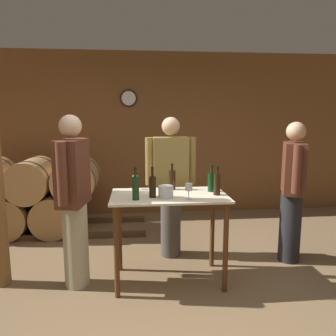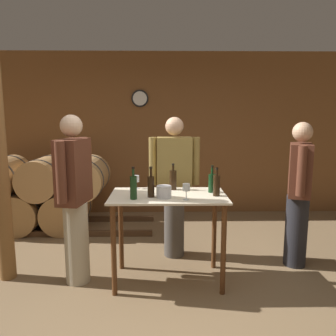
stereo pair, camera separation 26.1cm
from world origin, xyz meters
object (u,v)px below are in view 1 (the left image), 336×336
(wine_bottle_far_right, at_px, (217,184))
(wine_glass_near_left, at_px, (135,180))
(wine_bottle_left, at_px, (153,186))
(ice_bucket, at_px, (166,192))
(person_visitor_with_scarf, at_px, (74,198))
(person_visitor_bearded, at_px, (292,189))
(wine_bottle_right, at_px, (211,182))
(person_host, at_px, (171,184))
(wine_bottle_far_left, at_px, (136,187))
(wine_bottle_center, at_px, (172,179))
(wine_glass_near_center, at_px, (189,188))

(wine_bottle_far_right, xyz_separation_m, wine_glass_near_left, (-0.80, 0.33, -0.01))
(wine_bottle_left, xyz_separation_m, ice_bucket, (0.12, -0.03, -0.05))
(person_visitor_with_scarf, bearing_deg, person_visitor_bearded, 8.07)
(wine_bottle_far_right, relative_size, wine_glass_near_left, 1.94)
(wine_bottle_right, height_order, person_host, person_host)
(wine_bottle_far_left, xyz_separation_m, person_host, (0.41, 0.78, -0.15))
(wine_bottle_left, xyz_separation_m, wine_bottle_far_right, (0.63, 0.03, -0.00))
(wine_bottle_left, xyz_separation_m, wine_bottle_center, (0.22, 0.32, -0.00))
(ice_bucket, bearing_deg, person_host, 80.35)
(person_visitor_bearded, bearing_deg, person_visitor_with_scarf, -171.93)
(wine_bottle_center, relative_size, person_visitor_bearded, 0.17)
(ice_bucket, xyz_separation_m, person_visitor_with_scarf, (-0.88, 0.11, -0.07))
(wine_bottle_far_left, height_order, person_visitor_with_scarf, person_visitor_with_scarf)
(wine_glass_near_center, bearing_deg, wine_bottle_left, 161.04)
(wine_bottle_center, relative_size, person_visitor_with_scarf, 0.16)
(person_host, bearing_deg, person_visitor_bearded, -11.99)
(wine_bottle_far_left, bearing_deg, person_host, 62.32)
(wine_bottle_left, relative_size, wine_bottle_right, 1.07)
(wine_bottle_center, relative_size, wine_bottle_right, 1.00)
(wine_bottle_far_left, height_order, wine_bottle_right, wine_bottle_far_left)
(person_host, height_order, person_visitor_with_scarf, person_visitor_with_scarf)
(wine_bottle_center, bearing_deg, wine_glass_near_left, 173.06)
(person_visitor_with_scarf, relative_size, person_visitor_bearded, 1.05)
(person_visitor_bearded, bearing_deg, wine_glass_near_center, -157.39)
(wine_bottle_far_left, relative_size, wine_bottle_left, 1.04)
(wine_glass_near_center, bearing_deg, wine_glass_near_left, 136.08)
(wine_bottle_left, bearing_deg, ice_bucket, -14.49)
(wine_glass_near_left, bearing_deg, wine_bottle_far_left, -89.15)
(person_host, distance_m, person_visitor_bearded, 1.38)
(wine_bottle_right, relative_size, ice_bucket, 1.94)
(person_host, bearing_deg, wine_glass_near_center, -84.38)
(wine_bottle_far_left, relative_size, wine_bottle_center, 1.10)
(wine_glass_near_center, bearing_deg, wine_bottle_center, 104.14)
(wine_bottle_far_right, relative_size, wine_glass_near_center, 1.82)
(wine_bottle_right, xyz_separation_m, person_visitor_with_scarf, (-1.36, -0.11, -0.11))
(wine_bottle_center, relative_size, ice_bucket, 1.95)
(wine_bottle_right, height_order, person_visitor_with_scarf, person_visitor_with_scarf)
(ice_bucket, bearing_deg, wine_glass_near_left, 126.20)
(wine_glass_near_center, distance_m, person_visitor_bearded, 1.39)
(wine_glass_near_left, distance_m, person_visitor_with_scarf, 0.66)
(ice_bucket, bearing_deg, person_visitor_with_scarf, 172.53)
(wine_bottle_far_right, distance_m, person_visitor_with_scarf, 1.39)
(wine_bottle_left, distance_m, ice_bucket, 0.14)
(wine_glass_near_left, distance_m, wine_glass_near_center, 0.69)
(person_visitor_bearded, bearing_deg, wine_glass_near_left, -178.30)
(wine_bottle_left, relative_size, ice_bucket, 2.07)
(wine_bottle_far_left, distance_m, wine_glass_near_center, 0.49)
(wine_bottle_center, height_order, person_visitor_bearded, person_visitor_bearded)
(ice_bucket, height_order, person_visitor_with_scarf, person_visitor_with_scarf)
(person_visitor_with_scarf, bearing_deg, ice_bucket, -7.47)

